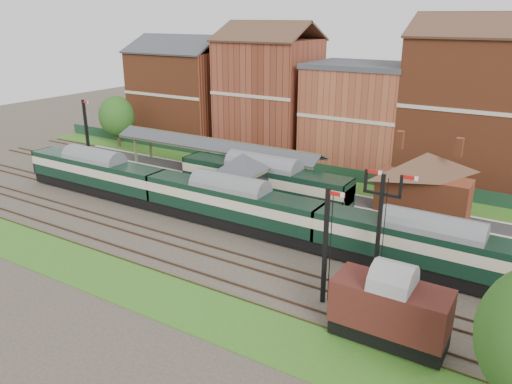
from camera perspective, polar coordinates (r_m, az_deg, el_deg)
The scene contains 17 objects.
ground at distance 43.85m, azimuth -0.52°, elevation -4.62°, with size 160.00×160.00×0.00m, color #473D33.
grass_back at distance 57.09m, azimuth 8.08°, elevation 1.06°, with size 90.00×4.50×0.06m, color #2D6619.
grass_front at distance 35.41m, azimuth -11.14°, elevation -11.27°, with size 90.00×5.00×0.06m, color #2D6619.
fence at distance 58.63m, azimuth 8.91°, elevation 2.25°, with size 90.00×0.12×1.50m, color #193823.
platform at distance 53.83m, azimuth 0.51°, elevation 0.63°, with size 55.00×3.40×1.00m, color #2D2D2D.
signal_box at distance 46.75m, azimuth -1.52°, elevation 1.14°, with size 5.40×5.40×6.00m.
brick_hut at distance 43.85m, azimuth 7.30°, elevation -3.09°, with size 3.20×2.64×2.94m.
station_building at distance 46.70m, azimuth 18.65°, elevation 1.05°, with size 8.10×8.10×5.90m.
canopy at distance 55.90m, azimuth -4.77°, elevation 5.65°, with size 26.00×3.89×4.08m.
semaphore_bracket at distance 35.28m, azimuth 14.00°, elevation -3.25°, with size 3.60×0.25×8.18m.
semaphore_platform_end at distance 67.65m, azimuth -18.83°, elevation 6.74°, with size 1.23×0.25×8.00m.
semaphore_siding at distance 32.22m, azimuth 7.97°, elevation -6.01°, with size 1.23×0.25×8.00m.
town_backdrop at distance 63.58m, azimuth 11.59°, elevation 9.24°, with size 69.00×10.00×16.00m.
dmu_train at distance 44.09m, azimuth -2.97°, elevation -1.23°, with size 51.77×2.72×3.98m.
platform_railcar at distance 49.45m, azimuth 0.84°, elevation 1.28°, with size 18.21×2.87×4.19m.
goods_van_a at distance 30.06m, azimuth 15.08°, elevation -12.76°, with size 6.49×2.81×3.94m.
tree_back at distance 74.14m, azimuth -15.63°, elevation 8.31°, with size 4.99×4.99×7.29m.
Camera 1 is at (21.38, -33.81, 17.96)m, focal length 35.00 mm.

